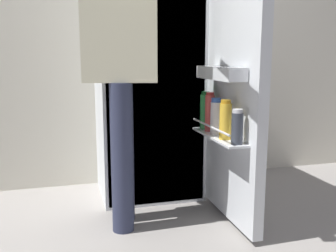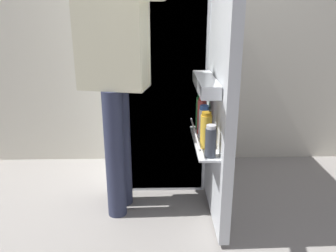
{
  "view_description": "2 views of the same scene",
  "coord_description": "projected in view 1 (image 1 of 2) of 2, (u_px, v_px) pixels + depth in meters",
  "views": [
    {
      "loc": [
        -0.56,
        -2.05,
        0.96
      ],
      "look_at": [
        -0.01,
        -0.03,
        0.58
      ],
      "focal_mm": 40.97,
      "sensor_mm": 36.0,
      "label": 1
    },
    {
      "loc": [
        0.01,
        -2.04,
        1.31
      ],
      "look_at": [
        0.06,
        -0.13,
        0.64
      ],
      "focal_mm": 37.66,
      "sensor_mm": 36.0,
      "label": 2
    }
  ],
  "objects": [
    {
      "name": "ground_plane",
      "position": [
        167.0,
        221.0,
        2.27
      ],
      "size": [
        6.87,
        6.87,
        0.0
      ],
      "primitive_type": "plane",
      "color": "gray"
    },
    {
      "name": "person",
      "position": [
        122.0,
        51.0,
        2.05
      ],
      "size": [
        0.54,
        0.76,
        1.66
      ],
      "color": "#2D334C",
      "rests_on": "ground_plane"
    },
    {
      "name": "refrigerator",
      "position": [
        154.0,
        77.0,
        2.57
      ],
      "size": [
        0.73,
        1.24,
        1.65
      ],
      "color": "silver",
      "rests_on": "ground_plane"
    },
    {
      "name": "kitchen_wall",
      "position": [
        137.0,
        12.0,
        2.86
      ],
      "size": [
        4.4,
        0.1,
        2.58
      ],
      "primitive_type": "cube",
      "color": "silver",
      "rests_on": "ground_plane"
    }
  ]
}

